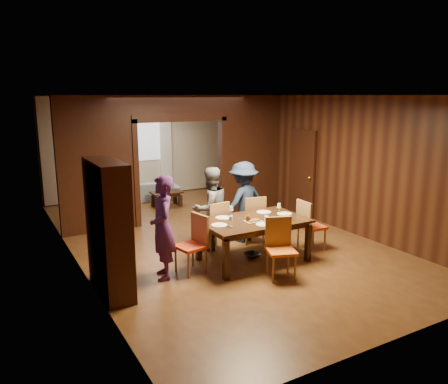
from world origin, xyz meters
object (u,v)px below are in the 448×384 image
person_navy (243,202)px  chair_left (190,245)px  person_grey (210,209)px  hutch (109,228)px  sofa (146,191)px  chair_far_r (252,219)px  person_purple (163,228)px  chair_right (312,225)px  coffee_table (167,199)px  dining_table (253,240)px  chair_far_l (213,226)px  chair_near (281,249)px

person_navy → chair_left: 1.92m
person_grey → hutch: (-2.18, -0.95, 0.20)m
sofa → chair_far_r: size_ratio=1.89×
person_purple → sofa: bearing=176.8°
person_navy → chair_right: bearing=113.6°
person_navy → sofa: person_navy is taller
person_purple → coffee_table: bearing=170.8°
chair_right → dining_table: bearing=90.9°
person_purple → chair_far_l: size_ratio=1.73×
sofa → coffee_table: sofa is taller
person_grey → chair_left: 1.23m
person_purple → coffee_table: size_ratio=2.10×
person_purple → chair_left: (0.47, -0.03, -0.36)m
sofa → coffee_table: size_ratio=2.29×
person_navy → chair_near: 1.96m
sofa → chair_far_r: bearing=104.4°
chair_left → chair_near: same height
chair_far_r → person_grey: bearing=7.6°
dining_table → hutch: (-2.56, -0.03, 0.62)m
person_purple → sofa: person_purple is taller
sofa → person_purple: bearing=79.8°
person_purple → hutch: 0.91m
coffee_table → chair_right: bearing=-75.3°
sofa → chair_far_r: (0.64, -4.45, 0.22)m
dining_table → chair_far_r: 1.01m
person_grey → sofa: size_ratio=0.87×
chair_left → hutch: hutch is taller
chair_far_r → coffee_table: bearing=-72.3°
coffee_table → hutch: bearing=-121.1°
coffee_table → person_purple: bearing=-112.5°
dining_table → chair_left: chair_left is taller
person_purple → chair_near: bearing=73.6°
chair_left → hutch: 1.45m
person_grey → dining_table: size_ratio=0.86×
person_navy → chair_far_l: person_navy is taller
person_grey → dining_table: 1.08m
person_grey → chair_far_r: (0.90, -0.06, -0.31)m
chair_right → hutch: size_ratio=0.48×
person_grey → chair_left: person_grey is taller
person_purple → chair_near: person_purple is taller
chair_far_r → dining_table: bearing=70.3°
hutch → dining_table: bearing=0.8°
dining_table → chair_right: chair_right is taller
coffee_table → chair_far_l: (-0.49, -3.59, 0.28)m
coffee_table → chair_far_r: size_ratio=0.82×
dining_table → chair_right: (1.29, -0.06, 0.10)m
person_purple → chair_far_r: bearing=122.9°
person_purple → chair_near: size_ratio=1.73×
chair_right → chair_far_r: same height
chair_left → coffee_table: bearing=151.3°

